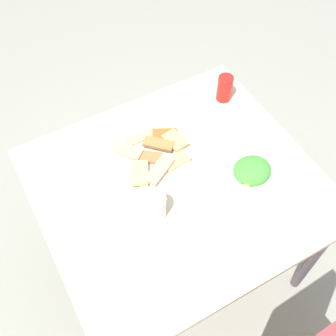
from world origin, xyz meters
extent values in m
plane|color=gray|center=(0.00, 0.00, 0.00)|extent=(6.00, 6.00, 0.00)
cube|color=beige|center=(0.00, 0.00, 0.72)|extent=(1.05, 0.95, 0.02)
cylinder|color=#534852|center=(-0.46, -0.42, 0.35)|extent=(0.04, 0.04, 0.70)
cylinder|color=#534852|center=(0.46, -0.42, 0.35)|extent=(0.04, 0.04, 0.70)
cylinder|color=#534852|center=(-0.46, 0.42, 0.35)|extent=(0.04, 0.04, 0.70)
cylinder|color=white|center=(0.02, -0.16, 0.74)|extent=(0.30, 0.30, 0.01)
cube|color=#DFA876|center=(0.03, -0.26, 0.75)|extent=(0.13, 0.05, 0.01)
cube|color=#CD6A3E|center=(0.04, -0.15, 0.75)|extent=(0.11, 0.11, 0.01)
cube|color=tan|center=(-0.04, -0.08, 0.75)|extent=(0.11, 0.07, 0.01)
cube|color=olive|center=(-0.01, -0.18, 0.77)|extent=(0.12, 0.12, 0.02)
cube|color=tan|center=(0.11, -0.21, 0.76)|extent=(0.11, 0.12, 0.01)
cube|color=#E1A577|center=(0.04, -0.07, 0.76)|extent=(0.15, 0.11, 0.01)
cube|color=#995925|center=(-0.07, -0.22, 0.75)|extent=(0.12, 0.10, 0.01)
cube|color=#E9A466|center=(-0.08, -0.17, 0.76)|extent=(0.08, 0.11, 0.01)
cube|color=#E0BB6F|center=(0.12, -0.09, 0.76)|extent=(0.11, 0.13, 0.01)
cylinder|color=white|center=(-0.27, 0.10, 0.73)|extent=(0.20, 0.20, 0.01)
ellipsoid|color=green|center=(-0.27, 0.10, 0.76)|extent=(0.15, 0.14, 0.07)
sphere|color=#E3DB55|center=(-0.22, 0.14, 0.75)|extent=(0.03, 0.03, 0.03)
cylinder|color=red|center=(-0.40, -0.29, 0.79)|extent=(0.09, 0.09, 0.12)
cylinder|color=silver|center=(0.14, 0.07, 0.78)|extent=(0.08, 0.08, 0.11)
cube|color=white|center=(0.36, 0.30, 0.73)|extent=(0.20, 0.20, 0.00)
cube|color=silver|center=(0.36, 0.29, 0.73)|extent=(0.19, 0.03, 0.00)
cube|color=silver|center=(0.36, 0.32, 0.73)|extent=(0.17, 0.02, 0.00)
camera|label=1|loc=(0.45, 0.73, 2.05)|focal=43.92mm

